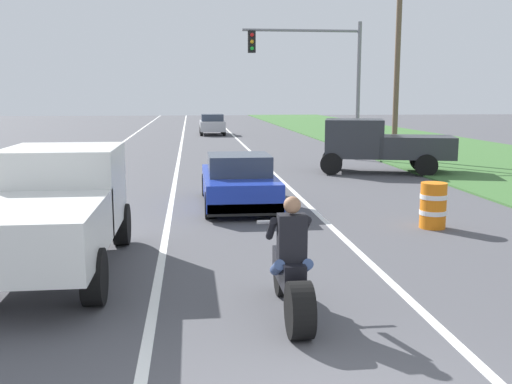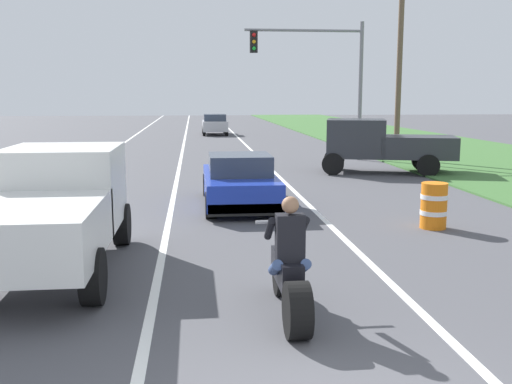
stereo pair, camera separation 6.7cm
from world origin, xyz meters
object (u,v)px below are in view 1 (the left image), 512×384
at_px(pickup_truck_right_shoulder_dark_grey, 379,143).
at_px(distant_car_far_ahead, 212,124).
at_px(sports_car_blue, 239,182).
at_px(pickup_truck_left_lane_white, 53,206).
at_px(motorcycle_with_rider, 292,275).
at_px(traffic_light_mast_near, 322,68).
at_px(construction_barrel_nearest, 433,205).

relative_size(pickup_truck_right_shoulder_dark_grey, distant_car_far_ahead, 1.29).
height_order(sports_car_blue, pickup_truck_left_lane_white, pickup_truck_left_lane_white).
height_order(motorcycle_with_rider, traffic_light_mast_near, traffic_light_mast_near).
distance_m(sports_car_blue, pickup_truck_left_lane_white, 6.53).
height_order(pickup_truck_left_lane_white, traffic_light_mast_near, traffic_light_mast_near).
xyz_separation_m(sports_car_blue, distant_car_far_ahead, (0.35, 28.05, 0.14)).
height_order(traffic_light_mast_near, distant_car_far_ahead, traffic_light_mast_near).
height_order(sports_car_blue, pickup_truck_right_shoulder_dark_grey, pickup_truck_right_shoulder_dark_grey).
relative_size(motorcycle_with_rider, sports_car_blue, 0.51).
relative_size(construction_barrel_nearest, distant_car_far_ahead, 0.25).
bearing_deg(sports_car_blue, distant_car_far_ahead, 89.28).
relative_size(pickup_truck_left_lane_white, pickup_truck_right_shoulder_dark_grey, 0.93).
xyz_separation_m(motorcycle_with_rider, sports_car_blue, (-0.03, 7.97, 0.04)).
bearing_deg(pickup_truck_left_lane_white, traffic_light_mast_near, 63.56).
distance_m(motorcycle_with_rider, traffic_light_mast_near, 19.30).
height_order(pickup_truck_right_shoulder_dark_grey, distant_car_far_ahead, pickup_truck_right_shoulder_dark_grey).
bearing_deg(pickup_truck_right_shoulder_dark_grey, pickup_truck_left_lane_white, -128.37).
xyz_separation_m(sports_car_blue, traffic_light_mast_near, (4.51, 10.48, 3.41)).
xyz_separation_m(pickup_truck_left_lane_white, pickup_truck_right_shoulder_dark_grey, (9.20, 11.61, 0.00)).
xyz_separation_m(pickup_truck_left_lane_white, construction_barrel_nearest, (7.45, 2.46, -0.60)).
relative_size(motorcycle_with_rider, distant_car_far_ahead, 0.55).
distance_m(motorcycle_with_rider, pickup_truck_right_shoulder_dark_grey, 15.18).
bearing_deg(pickup_truck_left_lane_white, motorcycle_with_rider, -35.08).
bearing_deg(motorcycle_with_rider, sports_car_blue, 90.23).
height_order(pickup_truck_left_lane_white, pickup_truck_right_shoulder_dark_grey, same).
bearing_deg(traffic_light_mast_near, motorcycle_with_rider, -103.65).
bearing_deg(sports_car_blue, traffic_light_mast_near, 66.71).
bearing_deg(distant_car_far_ahead, pickup_truck_right_shoulder_dark_grey, -76.21).
xyz_separation_m(motorcycle_with_rider, pickup_truck_right_shoulder_dark_grey, (5.71, 14.06, 0.51)).
bearing_deg(pickup_truck_left_lane_white, construction_barrel_nearest, 18.30).
relative_size(pickup_truck_left_lane_white, distant_car_far_ahead, 1.20).
bearing_deg(distant_car_far_ahead, motorcycle_with_rider, -90.51).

